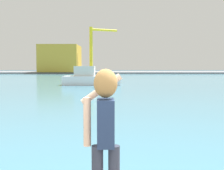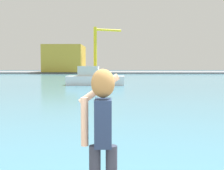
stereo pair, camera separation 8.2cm
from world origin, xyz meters
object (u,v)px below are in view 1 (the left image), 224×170
(person_photographer, at_px, (106,125))
(boat_moored, at_px, (91,78))
(port_crane, at_px, (95,45))
(warehouse_left, at_px, (62,59))

(person_photographer, distance_m, boat_moored, 32.81)
(person_photographer, xyz_separation_m, port_crane, (-5.45, 86.04, 7.14))
(person_photographer, relative_size, warehouse_left, 0.13)
(person_photographer, xyz_separation_m, boat_moored, (-2.64, 32.69, -0.88))
(port_crane, bearing_deg, warehouse_left, 172.00)
(person_photographer, bearing_deg, boat_moored, 2.81)
(person_photographer, height_order, port_crane, port_crane)
(warehouse_left, distance_m, port_crane, 11.59)
(person_photographer, relative_size, boat_moored, 0.24)
(boat_moored, distance_m, warehouse_left, 56.61)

